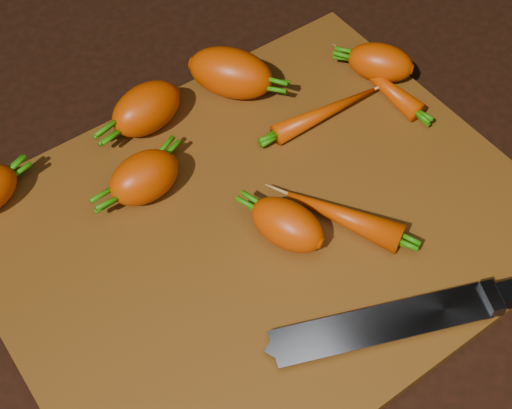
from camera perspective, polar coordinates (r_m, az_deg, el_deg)
ground at (r=0.69m, az=0.49°, el=-2.27°), size 2.00×2.00×0.01m
cutting_board at (r=0.68m, az=0.49°, el=-1.75°), size 0.50×0.40×0.01m
carrot_1 at (r=0.68m, az=-8.93°, el=2.15°), size 0.07×0.05×0.05m
carrot_2 at (r=0.77m, az=-2.02°, el=10.48°), size 0.10×0.11×0.05m
carrot_3 at (r=0.65m, az=2.53°, el=-1.62°), size 0.07×0.08×0.04m
carrot_4 at (r=0.74m, az=-8.76°, el=7.59°), size 0.08×0.06×0.05m
carrot_5 at (r=0.70m, az=-8.99°, el=2.81°), size 0.06×0.04×0.03m
carrot_6 at (r=0.80m, az=9.92°, el=11.12°), size 0.08×0.08×0.04m
carrot_7 at (r=0.79m, az=9.99°, el=9.54°), size 0.03×0.11×0.02m
carrot_8 at (r=0.75m, az=5.64°, el=7.40°), size 0.13×0.03×0.02m
carrot_9 at (r=0.67m, az=6.98°, el=-0.93°), size 0.08×0.11×0.03m
knife at (r=0.63m, az=11.64°, el=-8.99°), size 0.30×0.14×0.02m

